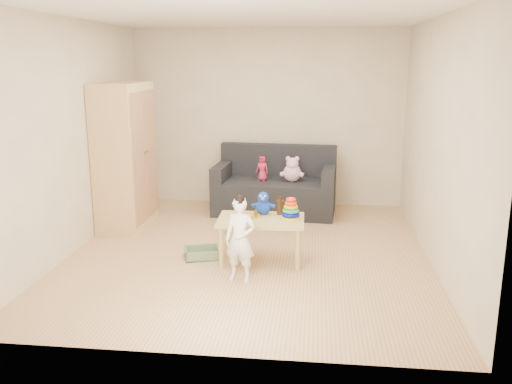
# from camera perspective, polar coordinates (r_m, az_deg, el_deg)

# --- Properties ---
(room) EXTENTS (4.50, 4.50, 4.50)m
(room) POSITION_cam_1_polar(r_m,az_deg,el_deg) (5.91, -0.76, 5.57)
(room) COLOR tan
(room) RESTS_ON ground
(wardrobe) EXTENTS (0.52, 1.04, 1.86)m
(wardrobe) POSITION_cam_1_polar(r_m,az_deg,el_deg) (7.23, -13.61, 3.73)
(wardrobe) COLOR #E2C87C
(wardrobe) RESTS_ON ground
(sofa) EXTENTS (1.75, 0.96, 0.48)m
(sofa) POSITION_cam_1_polar(r_m,az_deg,el_deg) (7.75, 1.98, -0.49)
(sofa) COLOR black
(sofa) RESTS_ON ground
(play_table) EXTENTS (0.94, 0.61, 0.49)m
(play_table) POSITION_cam_1_polar(r_m,az_deg,el_deg) (5.89, 0.52, -5.07)
(play_table) COLOR tan
(play_table) RESTS_ON ground
(storage_bin) EXTENTS (0.44, 0.38, 0.11)m
(storage_bin) POSITION_cam_1_polar(r_m,az_deg,el_deg) (6.08, -5.72, -6.40)
(storage_bin) COLOR #637F5C
(storage_bin) RESTS_ON ground
(toddler) EXTENTS (0.34, 0.26, 0.83)m
(toddler) POSITION_cam_1_polar(r_m,az_deg,el_deg) (5.34, -1.69, -5.12)
(toddler) COLOR white
(toddler) RESTS_ON ground
(pink_bear) EXTENTS (0.32, 0.30, 0.30)m
(pink_bear) POSITION_cam_1_polar(r_m,az_deg,el_deg) (7.61, 3.84, 2.24)
(pink_bear) COLOR #FAB8D7
(pink_bear) RESTS_ON sofa
(doll) EXTENTS (0.20, 0.16, 0.35)m
(doll) POSITION_cam_1_polar(r_m,az_deg,el_deg) (7.62, 0.66, 2.47)
(doll) COLOR #C62552
(doll) RESTS_ON sofa
(ring_stacker) EXTENTS (0.20, 0.20, 0.23)m
(ring_stacker) POSITION_cam_1_polar(r_m,az_deg,el_deg) (5.80, 3.68, -1.92)
(ring_stacker) COLOR #FFF40D
(ring_stacker) RESTS_ON play_table
(brown_bottle) EXTENTS (0.07, 0.07, 0.21)m
(brown_bottle) POSITION_cam_1_polar(r_m,az_deg,el_deg) (5.95, 2.54, -1.55)
(brown_bottle) COLOR black
(brown_bottle) RESTS_ON play_table
(blue_plush) EXTENTS (0.23, 0.19, 0.26)m
(blue_plush) POSITION_cam_1_polar(r_m,az_deg,el_deg) (5.95, 0.77, -1.13)
(blue_plush) COLOR blue
(blue_plush) RESTS_ON play_table
(wooden_figure) EXTENTS (0.05, 0.04, 0.10)m
(wooden_figure) POSITION_cam_1_polar(r_m,az_deg,el_deg) (5.81, -0.01, -2.31)
(wooden_figure) COLOR brown
(wooden_figure) RESTS_ON play_table
(yellow_book) EXTENTS (0.23, 0.23, 0.02)m
(yellow_book) POSITION_cam_1_polar(r_m,az_deg,el_deg) (5.90, -0.58, -2.48)
(yellow_book) COLOR orange
(yellow_book) RESTS_ON play_table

